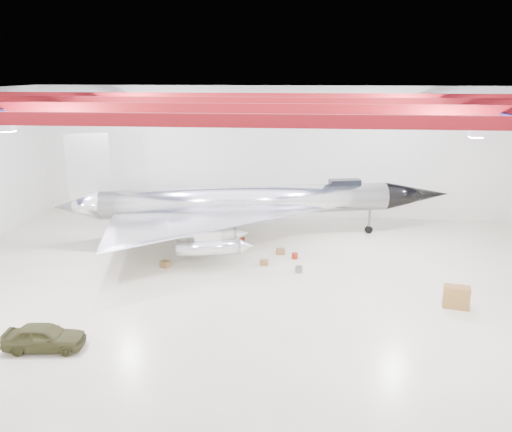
# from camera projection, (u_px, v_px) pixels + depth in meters

# --- Properties ---
(floor) EXTENTS (40.00, 40.00, 0.00)m
(floor) POSITION_uv_depth(u_px,v_px,m) (249.00, 284.00, 29.55)
(floor) COLOR beige
(floor) RESTS_ON ground
(wall_back) EXTENTS (40.00, 0.00, 40.00)m
(wall_back) POSITION_uv_depth(u_px,v_px,m) (269.00, 152.00, 42.35)
(wall_back) COLOR silver
(wall_back) RESTS_ON floor
(ceiling) EXTENTS (40.00, 40.00, 0.00)m
(ceiling) POSITION_uv_depth(u_px,v_px,m) (248.00, 93.00, 26.49)
(ceiling) COLOR #0A0F38
(ceiling) RESTS_ON wall_back
(ceiling_structure) EXTENTS (39.50, 29.50, 1.08)m
(ceiling_structure) POSITION_uv_depth(u_px,v_px,m) (248.00, 106.00, 26.67)
(ceiling_structure) COLOR maroon
(ceiling_structure) RESTS_ON ceiling
(jet_aircraft) EXTENTS (29.19, 20.34, 8.06)m
(jet_aircraft) POSITION_uv_depth(u_px,v_px,m) (247.00, 205.00, 36.81)
(jet_aircraft) COLOR silver
(jet_aircraft) RESTS_ON floor
(jeep) EXTENTS (3.72, 1.81, 1.22)m
(jeep) POSITION_uv_depth(u_px,v_px,m) (44.00, 337.00, 22.46)
(jeep) COLOR #3D3C1E
(jeep) RESTS_ON floor
(desk) EXTENTS (1.43, 0.93, 1.21)m
(desk) POSITION_uv_depth(u_px,v_px,m) (456.00, 297.00, 26.42)
(desk) COLOR brown
(desk) RESTS_ON floor
(crate_ply) EXTENTS (0.74, 0.68, 0.42)m
(crate_ply) POSITION_uv_depth(u_px,v_px,m) (165.00, 264.00, 32.00)
(crate_ply) COLOR olive
(crate_ply) RESTS_ON floor
(toolbox_red) EXTENTS (0.53, 0.45, 0.34)m
(toolbox_red) POSITION_uv_depth(u_px,v_px,m) (241.00, 239.00, 36.83)
(toolbox_red) COLOR maroon
(toolbox_red) RESTS_ON floor
(engine_drum) EXTENTS (0.51, 0.51, 0.39)m
(engine_drum) POSITION_uv_depth(u_px,v_px,m) (299.00, 269.00, 31.21)
(engine_drum) COLOR #59595B
(engine_drum) RESTS_ON floor
(parts_bin) EXTENTS (0.64, 0.55, 0.40)m
(parts_bin) POSITION_uv_depth(u_px,v_px,m) (281.00, 251.00, 34.28)
(parts_bin) COLOR olive
(parts_bin) RESTS_ON floor
(tool_chest) EXTENTS (0.55, 0.55, 0.38)m
(tool_chest) POSITION_uv_depth(u_px,v_px,m) (295.00, 256.00, 33.49)
(tool_chest) COLOR maroon
(tool_chest) RESTS_ON floor
(oil_barrel) EXTENTS (0.55, 0.46, 0.36)m
(oil_barrel) POSITION_uv_depth(u_px,v_px,m) (264.00, 262.00, 32.36)
(oil_barrel) COLOR olive
(oil_barrel) RESTS_ON floor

